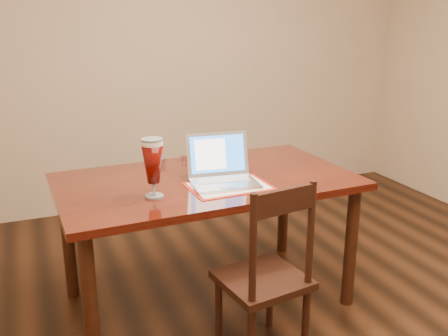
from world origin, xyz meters
name	(u,v)px	position (x,y,z in m)	size (l,w,h in m)	color
room_shell	(356,0)	(0.00, 0.00, 1.76)	(4.51, 5.01, 2.71)	tan
dining_table	(206,192)	(-0.43, 0.72, 0.71)	(1.73, 1.01, 1.11)	#4E160A
dining_chair	(266,277)	(-0.33, 0.11, 0.45)	(0.46, 0.44, 0.96)	black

